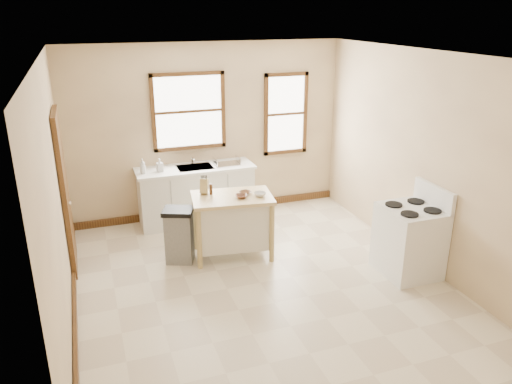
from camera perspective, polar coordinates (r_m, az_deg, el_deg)
floor at (r=6.43m, az=0.48°, el=-10.33°), size 5.00×5.00×0.00m
ceiling at (r=5.55m, az=0.57°, el=15.40°), size 5.00×5.00×0.00m
wall_back at (r=8.15m, az=-5.54°, el=6.89°), size 4.50×0.04×2.80m
wall_left at (r=5.54m, az=-21.94°, el=-1.02°), size 0.04×5.00×2.80m
wall_right at (r=6.91m, az=18.39°, el=3.49°), size 0.04×5.00×2.80m
window_main at (r=7.99m, az=-7.70°, el=9.11°), size 1.17×0.06×1.22m
window_side at (r=8.50m, az=3.41°, el=8.90°), size 0.77×0.06×1.37m
door_left at (r=6.87m, az=-21.00°, el=0.02°), size 0.06×0.90×2.10m
baseboard_back at (r=8.53m, az=-5.19°, el=-1.94°), size 4.50×0.04×0.12m
baseboard_left at (r=6.12m, az=-19.99°, el=-12.77°), size 0.04×5.00×0.12m
sink_counter at (r=8.07m, az=-6.85°, el=-0.26°), size 1.86×0.62×0.92m
faucet at (r=8.06m, az=-7.31°, el=3.96°), size 0.03×0.03×0.22m
soap_bottle_a at (r=7.71m, az=-12.83°, el=2.90°), size 0.10×0.10×0.23m
soap_bottle_b at (r=7.77m, az=-10.95°, el=3.05°), size 0.10×0.10×0.20m
dish_rack at (r=7.99m, az=-3.38°, el=3.50°), size 0.48×0.42×0.10m
kitchen_island at (r=6.92m, az=-2.70°, el=-3.90°), size 1.17×0.83×0.88m
knife_block at (r=6.84m, az=-5.95°, el=0.62°), size 0.13×0.13×0.20m
pepper_grinder at (r=6.81m, az=-5.18°, el=0.33°), size 0.05×0.05×0.15m
bowl_a at (r=6.68m, az=-1.69°, el=-0.50°), size 0.19×0.19×0.04m
bowl_b at (r=6.81m, az=-1.23°, el=-0.08°), size 0.20×0.20×0.04m
bowl_c at (r=6.73m, az=0.44°, el=-0.27°), size 0.17×0.17×0.05m
trash_bin at (r=6.85m, az=-8.76°, el=-4.92°), size 0.49×0.45×0.77m
gas_stove at (r=6.70m, az=17.19°, el=-4.31°), size 0.73×0.74×1.18m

